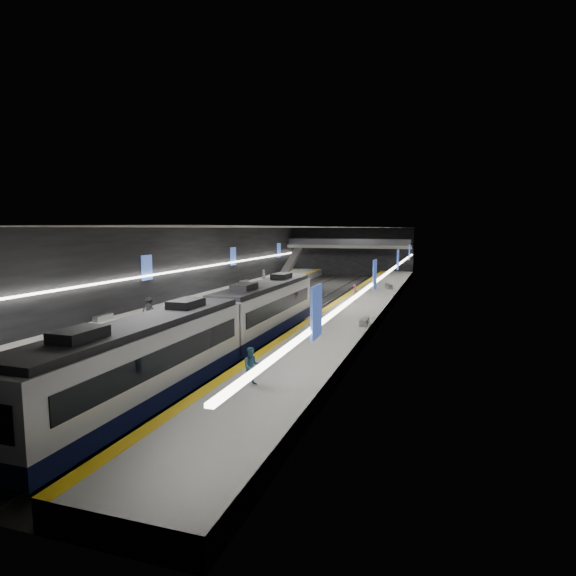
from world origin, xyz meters
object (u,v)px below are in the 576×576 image
(train, at_px, (219,327))
(passenger_right_a, at_px, (355,293))
(passenger_left_a, at_px, (264,277))
(bench_left_near, at_px, (103,318))
(passenger_left_b, at_px, (149,309))
(bench_right_far, at_px, (389,286))
(escalator, at_px, (292,261))
(passenger_right_b, at_px, (252,367))
(bench_right_near, at_px, (364,322))
(bench_left_far, at_px, (244,282))

(train, distance_m, passenger_right_a, 20.70)
(passenger_left_a, bearing_deg, bench_left_near, -22.70)
(train, bearing_deg, passenger_right_a, 78.00)
(passenger_right_a, xyz_separation_m, passenger_left_b, (-12.85, -14.68, 0.12))
(passenger_left_a, bearing_deg, bench_right_far, 79.86)
(escalator, distance_m, passenger_right_b, 52.84)
(escalator, xyz_separation_m, bench_left_near, (-2.00, -40.41, -1.68))
(bench_right_far, xyz_separation_m, passenger_right_a, (-1.93, -11.29, 0.57))
(bench_right_far, bearing_deg, passenger_right_a, -115.76)
(escalator, height_order, passenger_left_b, escalator)
(bench_right_near, relative_size, passenger_right_b, 1.12)
(train, height_order, passenger_right_a, train)
(bench_left_far, bearing_deg, passenger_left_b, -77.83)
(bench_right_near, relative_size, passenger_left_b, 1.03)
(train, distance_m, bench_left_far, 32.57)
(bench_left_near, xyz_separation_m, passenger_right_b, (16.44, -10.41, 0.63))
(bench_left_far, height_order, passenger_left_b, passenger_left_b)
(passenger_right_b, height_order, passenger_left_b, passenger_left_b)
(train, bearing_deg, escalator, 102.51)
(passenger_left_b, bearing_deg, passenger_right_a, -131.66)
(passenger_right_b, xyz_separation_m, passenger_left_a, (-13.26, 35.86, 0.10))
(bench_right_near, distance_m, passenger_left_a, 26.18)
(bench_left_near, xyz_separation_m, bench_right_near, (19.00, 4.61, 0.01))
(escalator, distance_m, bench_right_far, 21.20)
(train, relative_size, passenger_right_a, 18.87)
(bench_right_far, relative_size, passenger_right_a, 1.17)
(passenger_right_a, height_order, passenger_left_b, passenger_left_b)
(escalator, distance_m, bench_left_far, 14.80)
(passenger_right_b, distance_m, passenger_left_a, 38.24)
(passenger_left_b, bearing_deg, passenger_right_b, 138.44)
(train, relative_size, passenger_left_b, 16.31)
(bench_left_near, xyz_separation_m, passenger_right_a, (16.30, 15.59, 0.57))
(escalator, xyz_separation_m, passenger_left_a, (1.18, -14.96, -0.96))
(train, xyz_separation_m, passenger_left_b, (-8.55, 5.56, -0.28))
(train, xyz_separation_m, bench_left_far, (-11.56, 30.44, -0.99))
(escalator, bearing_deg, passenger_left_b, -87.89)
(train, bearing_deg, bench_left_near, 158.83)
(bench_left_near, height_order, bench_right_near, bench_right_near)
(bench_right_near, distance_m, passenger_right_a, 11.33)
(bench_left_near, xyz_separation_m, passenger_left_a, (3.18, 25.45, 0.72))
(bench_right_near, height_order, passenger_left_a, passenger_left_a)
(passenger_right_b, relative_size, passenger_left_b, 0.92)
(bench_left_near, height_order, passenger_right_b, passenger_right_b)
(bench_right_near, xyz_separation_m, passenger_left_b, (-15.55, -3.70, 0.69))
(passenger_left_b, bearing_deg, bench_left_far, -83.56)
(bench_left_far, distance_m, bench_right_near, 28.16)
(train, xyz_separation_m, passenger_left_a, (-8.82, 30.10, -0.26))
(escalator, relative_size, passenger_left_b, 4.36)
(bench_right_near, distance_m, passenger_right_b, 15.25)
(bench_left_far, relative_size, passenger_left_b, 0.93)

